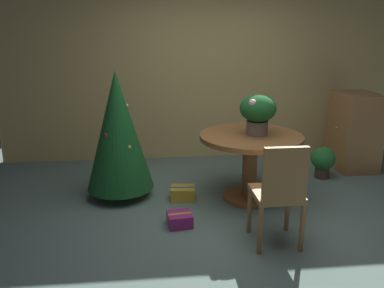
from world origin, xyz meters
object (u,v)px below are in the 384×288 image
Objects in this scene: round_dining_table at (250,151)px; gift_box_purple at (180,219)px; gift_box_gold at (183,193)px; wooden_chair_near at (279,190)px; holiday_tree at (118,131)px; wooden_cabinet at (354,131)px; flower_vase at (258,111)px; potted_plant at (323,161)px.

gift_box_purple is (-0.83, -0.55, -0.51)m from round_dining_table.
round_dining_table is 0.90m from gift_box_gold.
gift_box_purple is (-0.83, 0.47, -0.47)m from wooden_chair_near.
holiday_tree is 1.39× the size of wooden_cabinet.
flower_vase is 1.06× the size of potted_plant.
holiday_tree is (-1.52, 0.25, -0.24)m from flower_vase.
wooden_chair_near is at bearing -29.17° from gift_box_purple.
wooden_chair_near is 1.07m from gift_box_purple.
wooden_cabinet is (1.68, 0.89, -0.05)m from round_dining_table.
potted_plant is at bearing 14.64° from gift_box_gold.
round_dining_table is 1.90m from wooden_cabinet.
flower_vase is at bearing 31.62° from gift_box_purple.
wooden_chair_near reaches higher than potted_plant.
round_dining_table is at bearing -153.90° from potted_plant.
gift_box_gold is at bearing -161.25° from wooden_cabinet.
round_dining_table is 0.78× the size of holiday_tree.
potted_plant is at bearing 27.52° from flower_vase.
gift_box_purple is at bearing 150.83° from wooden_chair_near.
flower_vase is 1.70× the size of gift_box_purple.
wooden_cabinet is (2.44, 0.83, 0.45)m from gift_box_gold.
potted_plant is (1.12, 1.57, -0.30)m from wooden_chair_near.
wooden_chair_near is at bearing -125.48° from potted_plant.
wooden_cabinet reaches higher than round_dining_table.
wooden_cabinet reaches higher than gift_box_purple.
gift_box_gold is at bearing 82.37° from gift_box_purple.
gift_box_purple is 0.89× the size of gift_box_gold.
wooden_chair_near is at bearing -90.00° from round_dining_table.
holiday_tree is (-1.46, 1.26, 0.24)m from wooden_chair_near.
holiday_tree is at bearing -173.29° from potted_plant.
wooden_chair_near is at bearing -55.12° from gift_box_gold.
gift_box_purple is at bearing -150.24° from wooden_cabinet.
holiday_tree reaches higher than gift_box_gold.
potted_plant is (1.12, 0.55, -0.34)m from round_dining_table.
round_dining_table is 1.08× the size of wooden_cabinet.
gift_box_gold is at bearing 124.88° from wooden_chair_near.
flower_vase reaches higher than wooden_cabinet.
gift_box_gold is (0.71, -0.18, -0.71)m from holiday_tree.
holiday_tree is at bearing 128.06° from gift_box_purple.
holiday_tree is 1.02m from gift_box_gold.
holiday_tree is at bearing 170.80° from flower_vase.
holiday_tree is 3.22m from wooden_cabinet.
round_dining_table is at bearing 90.00° from wooden_chair_near.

